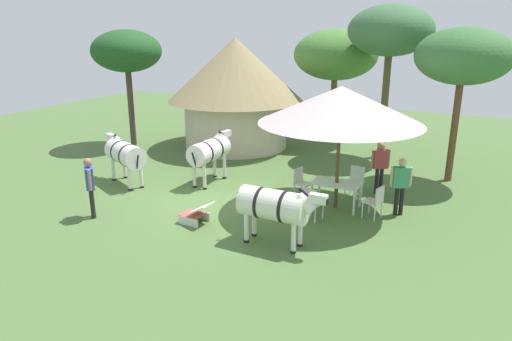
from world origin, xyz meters
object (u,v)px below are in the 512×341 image
object	(u,v)px
guest_behind_table	(401,181)
striped_lounge_chair	(196,214)
zebra_nearest_camera	(210,151)
zebra_by_umbrella	(275,206)
patio_chair_west_end	(355,179)
acacia_tree_right_background	(390,32)
patio_chair_near_hut	(301,181)
guest_beside_umbrella	(380,163)
patio_dining_table	(336,186)
thatched_hut	(235,87)
acacia_tree_behind_hut	(464,57)
patio_chair_east_end	(376,200)
acacia_tree_left_background	(127,52)
zebra_toward_hut	(125,154)
standing_watcher	(90,182)
shade_umbrella	(341,105)
patio_chair_near_lawn	(312,202)
acacia_tree_far_lawn	(336,55)

from	to	relation	value
guest_behind_table	striped_lounge_chair	distance (m)	5.46
zebra_nearest_camera	zebra_by_umbrella	xyz separation A→B (m)	(3.70, -3.22, -0.09)
patio_chair_west_end	acacia_tree_right_background	world-z (taller)	acacia_tree_right_background
zebra_nearest_camera	zebra_by_umbrella	bearing A→B (deg)	-39.47
patio_chair_near_hut	guest_beside_umbrella	distance (m)	2.47
patio_dining_table	striped_lounge_chair	world-z (taller)	patio_dining_table
patio_chair_near_hut	zebra_by_umbrella	size ratio (longest dim) A/B	0.40
thatched_hut	acacia_tree_behind_hut	world-z (taller)	acacia_tree_behind_hut
patio_chair_east_end	acacia_tree_left_background	distance (m)	12.07
zebra_toward_hut	acacia_tree_right_background	xyz separation A→B (m)	(6.71, 6.87, 3.68)
acacia_tree_right_background	acacia_tree_left_background	bearing A→B (deg)	-164.77
thatched_hut	patio_dining_table	xyz separation A→B (m)	(5.80, -4.88, -1.86)
guest_behind_table	standing_watcher	distance (m)	8.18
patio_dining_table	patio_chair_near_hut	world-z (taller)	patio_chair_near_hut
shade_umbrella	zebra_toward_hut	world-z (taller)	shade_umbrella
patio_chair_near_lawn	striped_lounge_chair	distance (m)	3.01
zebra_nearest_camera	acacia_tree_left_background	size ratio (longest dim) A/B	0.48
patio_chair_near_hut	acacia_tree_far_lawn	distance (m)	8.11
patio_chair_near_lawn	shade_umbrella	bearing A→B (deg)	90.00
patio_chair_east_end	guest_behind_table	world-z (taller)	guest_behind_table
patio_chair_east_end	thatched_hut	bearing A→B (deg)	67.83
zebra_nearest_camera	zebra_by_umbrella	size ratio (longest dim) A/B	1.00
shade_umbrella	guest_behind_table	xyz separation A→B (m)	(1.67, 0.23, -1.95)
guest_behind_table	acacia_tree_behind_hut	distance (m)	4.91
patio_dining_table	striped_lounge_chair	bearing A→B (deg)	-138.31
patio_dining_table	acacia_tree_left_background	bearing A→B (deg)	161.98
thatched_hut	shade_umbrella	world-z (taller)	thatched_hut
standing_watcher	patio_chair_east_end	bearing A→B (deg)	69.44
zebra_toward_hut	acacia_tree_far_lawn	distance (m)	9.93
striped_lounge_chair	acacia_tree_left_background	distance (m)	9.77
zebra_by_umbrella	acacia_tree_behind_hut	xyz separation A→B (m)	(3.24, 6.84, 3.00)
patio_dining_table	patio_chair_near_hut	bearing A→B (deg)	165.67
patio_chair_west_end	zebra_toward_hut	world-z (taller)	zebra_toward_hut
thatched_hut	striped_lounge_chair	bearing A→B (deg)	-69.12
patio_chair_east_end	acacia_tree_right_background	distance (m)	7.57
patio_chair_near_hut	acacia_tree_right_background	world-z (taller)	acacia_tree_right_background
thatched_hut	striped_lounge_chair	xyz separation A→B (m)	(2.86, -7.50, -2.26)
patio_chair_west_end	zebra_by_umbrella	world-z (taller)	zebra_by_umbrella
patio_chair_west_end	acacia_tree_behind_hut	size ratio (longest dim) A/B	0.18
zebra_by_umbrella	acacia_tree_behind_hut	distance (m)	8.14
shade_umbrella	acacia_tree_far_lawn	size ratio (longest dim) A/B	0.92
patio_chair_near_hut	zebra_toward_hut	world-z (taller)	zebra_toward_hut
zebra_by_umbrella	striped_lounge_chair	bearing A→B (deg)	-94.52
zebra_nearest_camera	zebra_by_umbrella	world-z (taller)	zebra_nearest_camera
shade_umbrella	acacia_tree_left_background	xyz separation A→B (m)	(-9.89, 3.22, 0.98)
patio_chair_near_lawn	acacia_tree_behind_hut	xyz separation A→B (m)	(2.96, 5.12, 3.45)
patio_dining_table	acacia_tree_right_background	xyz separation A→B (m)	(0.03, 5.92, 4.03)
patio_chair_west_end	thatched_hut	bearing A→B (deg)	-19.95
patio_chair_east_end	striped_lounge_chair	world-z (taller)	patio_chair_east_end
guest_behind_table	zebra_nearest_camera	bearing A→B (deg)	-25.77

